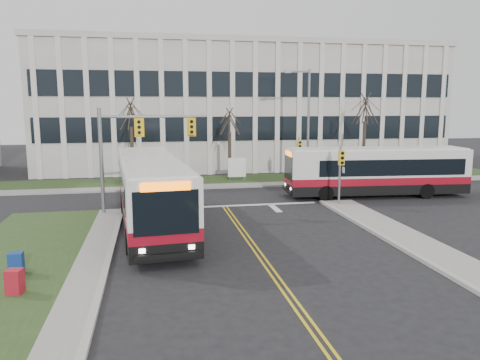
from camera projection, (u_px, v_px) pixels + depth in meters
name	position (u px, v px, depth m)	size (l,w,h in m)	color
ground	(251.00, 243.00, 21.73)	(120.00, 120.00, 0.00)	black
sidewalk_west	(77.00, 296.00, 15.59)	(1.20, 26.00, 0.14)	#9E9B93
sidewalk_east	(466.00, 268.00, 18.23)	(2.00, 26.00, 0.14)	#9E9B93
sidewalk_cross	(273.00, 184.00, 37.38)	(44.00, 1.60, 0.14)	#9E9B93
building_lawn	(265.00, 179.00, 40.10)	(44.00, 5.00, 0.12)	#2A441D
office_building	(239.00, 108.00, 50.79)	(40.00, 16.00, 12.00)	silver
mast_arm_signal	(131.00, 142.00, 26.98)	(6.11, 0.38, 6.20)	slate
signal_pole_near	(341.00, 167.00, 29.34)	(0.34, 0.39, 3.80)	slate
signal_pole_far	(299.00, 153.00, 37.58)	(0.34, 0.39, 3.80)	slate
streetlight	(306.00, 119.00, 38.08)	(2.15, 0.25, 9.20)	slate
directory_sign	(237.00, 168.00, 38.98)	(1.50, 0.12, 2.00)	slate
tree_left	(131.00, 116.00, 37.22)	(1.80, 1.80, 7.70)	#42352B
tree_mid	(230.00, 123.00, 38.97)	(1.80, 1.80, 6.82)	#42352B
tree_right	(365.00, 110.00, 40.80)	(1.80, 1.80, 8.25)	#42352B
bus_main	(151.00, 194.00, 24.29)	(2.91, 13.43, 3.58)	silver
bus_cross	(376.00, 173.00, 32.68)	(2.71, 12.52, 3.34)	silver
newspaper_box_blue	(16.00, 265.00, 17.39)	(0.50, 0.45, 0.95)	navy
newspaper_box_red	(15.00, 283.00, 15.63)	(0.50, 0.45, 0.95)	#A61525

